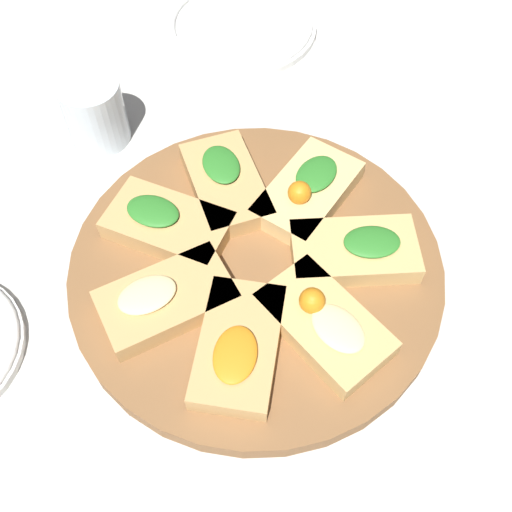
{
  "coord_description": "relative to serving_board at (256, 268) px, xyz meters",
  "views": [
    {
      "loc": [
        -0.18,
        -0.31,
        0.59
      ],
      "look_at": [
        0.0,
        0.0,
        0.04
      ],
      "focal_mm": 42.0,
      "sensor_mm": 36.0,
      "label": 1
    }
  ],
  "objects": [
    {
      "name": "ground_plane",
      "position": [
        0.0,
        0.0,
        -0.01
      ],
      "size": [
        3.0,
        3.0,
        0.0
      ],
      "primitive_type": "plane",
      "color": "beige"
    },
    {
      "name": "serving_board",
      "position": [
        0.0,
        0.0,
        0.0
      ],
      "size": [
        0.42,
        0.42,
        0.02
      ],
      "primitive_type": "cylinder",
      "color": "brown",
      "rests_on": "ground_plane"
    },
    {
      "name": "focaccia_slice_0",
      "position": [
        0.02,
        -0.11,
        0.03
      ],
      "size": [
        0.1,
        0.15,
        0.05
      ],
      "color": "tan",
      "rests_on": "serving_board"
    },
    {
      "name": "focaccia_slice_1",
      "position": [
        0.1,
        -0.05,
        0.03
      ],
      "size": [
        0.16,
        0.13,
        0.03
      ],
      "color": "tan",
      "rests_on": "serving_board"
    },
    {
      "name": "focaccia_slice_2",
      "position": [
        0.1,
        0.05,
        0.03
      ],
      "size": [
        0.16,
        0.13,
        0.05
      ],
      "color": "#DBB775",
      "rests_on": "serving_board"
    },
    {
      "name": "focaccia_slice_3",
      "position": [
        0.02,
        0.11,
        0.03
      ],
      "size": [
        0.1,
        0.15,
        0.03
      ],
      "color": "tan",
      "rests_on": "serving_board"
    },
    {
      "name": "focaccia_slice_4",
      "position": [
        -0.07,
        0.09,
        0.03
      ],
      "size": [
        0.14,
        0.16,
        0.03
      ],
      "color": "tan",
      "rests_on": "serving_board"
    },
    {
      "name": "focaccia_slice_5",
      "position": [
        -0.11,
        0.0,
        0.03
      ],
      "size": [
        0.14,
        0.08,
        0.03
      ],
      "color": "tan",
      "rests_on": "serving_board"
    },
    {
      "name": "focaccia_slice_6",
      "position": [
        -0.07,
        -0.08,
        0.03
      ],
      "size": [
        0.15,
        0.16,
        0.03
      ],
      "color": "tan",
      "rests_on": "serving_board"
    },
    {
      "name": "plate_right",
      "position": [
        0.21,
        0.4,
        -0.0
      ],
      "size": [
        0.23,
        0.23,
        0.02
      ],
      "color": "white",
      "rests_on": "ground_plane"
    },
    {
      "name": "water_glass",
      "position": [
        -0.07,
        0.29,
        0.03
      ],
      "size": [
        0.08,
        0.08,
        0.09
      ],
      "primitive_type": "cylinder",
      "color": "silver",
      "rests_on": "ground_plane"
    }
  ]
}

